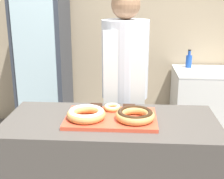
{
  "coord_description": "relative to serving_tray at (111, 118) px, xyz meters",
  "views": [
    {
      "loc": [
        0.13,
        -1.91,
        1.7
      ],
      "look_at": [
        0.0,
        0.1,
        1.08
      ],
      "focal_mm": 50.0,
      "sensor_mm": 36.0,
      "label": 1
    }
  ],
  "objects": [
    {
      "name": "donut_chocolate_glaze",
      "position": [
        0.16,
        -0.04,
        0.05
      ],
      "size": [
        0.25,
        0.25,
        0.06
      ],
      "color": "tan",
      "rests_on": "serving_tray"
    },
    {
      "name": "baker_person",
      "position": [
        0.07,
        0.63,
        0.03
      ],
      "size": [
        0.39,
        0.39,
        1.78
      ],
      "color": "#4C4C51",
      "rests_on": "ground_plane"
    },
    {
      "name": "brownie_back_left",
      "position": [
        -0.12,
        0.13,
        0.03
      ],
      "size": [
        0.08,
        0.08,
        0.03
      ],
      "color": "black",
      "rests_on": "serving_tray"
    },
    {
      "name": "serving_tray",
      "position": [
        0.0,
        0.0,
        0.0
      ],
      "size": [
        0.6,
        0.39,
        0.02
      ],
      "color": "#D84C33",
      "rests_on": "display_counter"
    },
    {
      "name": "wall_back",
      "position": [
        0.0,
        2.13,
        0.44
      ],
      "size": [
        8.0,
        0.06,
        2.7
      ],
      "color": "tan",
      "rests_on": "ground_plane"
    },
    {
      "name": "chest_freezer",
      "position": [
        1.13,
        1.74,
        -0.49
      ],
      "size": [
        0.97,
        0.67,
        0.83
      ],
      "color": "silver",
      "rests_on": "ground_plane"
    },
    {
      "name": "donut_mini_center",
      "position": [
        0.0,
        0.13,
        0.03
      ],
      "size": [
        0.12,
        0.12,
        0.03
      ],
      "color": "tan",
      "rests_on": "serving_tray"
    },
    {
      "name": "donut_light_glaze",
      "position": [
        -0.16,
        -0.04,
        0.05
      ],
      "size": [
        0.25,
        0.25,
        0.06
      ],
      "color": "tan",
      "rests_on": "serving_tray"
    },
    {
      "name": "display_counter",
      "position": [
        0.0,
        0.0,
        -0.46
      ],
      "size": [
        1.42,
        0.64,
        0.9
      ],
      "color": "#4C4742",
      "rests_on": "ground_plane"
    },
    {
      "name": "beverage_fridge",
      "position": [
        -0.94,
        1.73,
        0.01
      ],
      "size": [
        0.57,
        0.66,
        1.85
      ],
      "color": "#333842",
      "rests_on": "ground_plane"
    },
    {
      "name": "bottle_blue",
      "position": [
        0.83,
        1.92,
        0.0
      ],
      "size": [
        0.07,
        0.07,
        0.22
      ],
      "color": "#1E4CB2",
      "rests_on": "chest_freezer"
    },
    {
      "name": "brownie_back_right",
      "position": [
        0.12,
        0.13,
        0.03
      ],
      "size": [
        0.08,
        0.08,
        0.03
      ],
      "color": "black",
      "rests_on": "serving_tray"
    }
  ]
}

